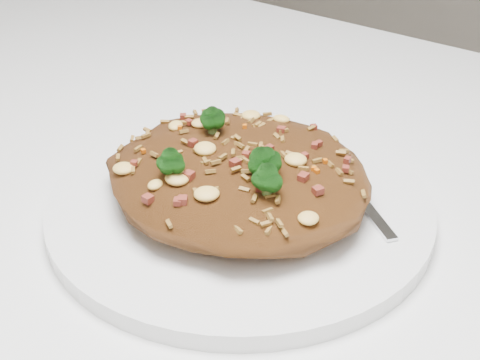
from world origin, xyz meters
name	(u,v)px	position (x,y,z in m)	size (l,w,h in m)	color
dining_table	(210,252)	(0.00, 0.00, 0.66)	(1.20, 0.80, 0.75)	white
plate	(240,204)	(0.06, -0.03, 0.76)	(0.29, 0.29, 0.01)	white
fried_rice	(240,167)	(0.06, -0.03, 0.79)	(0.20, 0.19, 0.06)	brown
fork	(349,185)	(0.12, 0.03, 0.77)	(0.14, 0.11, 0.00)	silver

